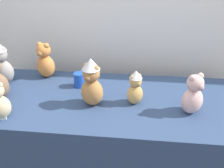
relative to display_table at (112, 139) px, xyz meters
name	(u,v)px	position (x,y,z in m)	size (l,w,h in m)	color
display_table	(112,139)	(0.00, 0.00, 0.00)	(1.92, 0.79, 0.73)	navy
teddy_bear_ash	(2,63)	(-0.85, 0.15, 0.53)	(0.17, 0.15, 0.34)	gray
teddy_bear_blush	(193,95)	(0.52, -0.10, 0.49)	(0.18, 0.18, 0.27)	beige
teddy_bear_caramel	(92,83)	(-0.12, -0.08, 0.53)	(0.19, 0.17, 0.33)	#B27A42
teddy_bear_ginger	(45,61)	(-0.57, 0.29, 0.50)	(0.18, 0.17, 0.29)	#D17F3D
teddy_bear_honey	(135,88)	(0.16, -0.03, 0.49)	(0.14, 0.14, 0.25)	tan
party_cup_blue	(79,80)	(-0.27, 0.15, 0.42)	(0.08, 0.08, 0.11)	blue
name_card_front_left	(0,116)	(-0.65, -0.31, 0.39)	(0.07, 0.01, 0.05)	white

